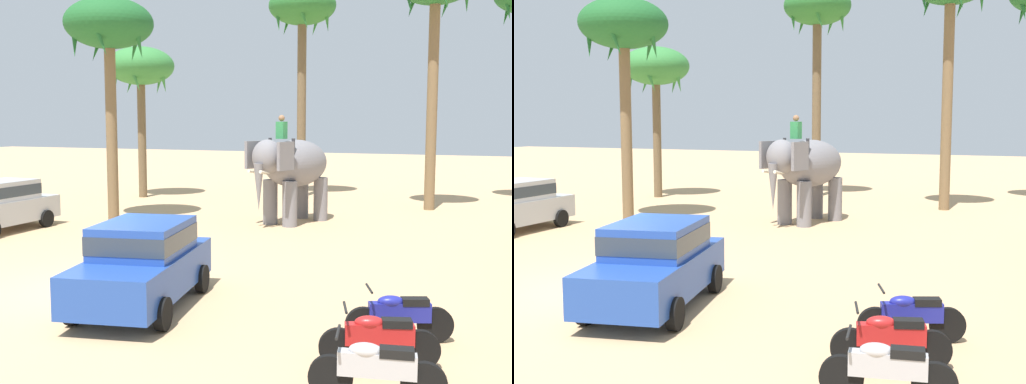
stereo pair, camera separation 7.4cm
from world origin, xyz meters
TOP-DOWN VIEW (x-y plane):
  - ground_plane at (0.00, 0.00)m, footprint 120.00×120.00m
  - car_sedan_foreground at (1.86, -0.47)m, footprint 2.53×4.37m
  - car_parked_far_side at (-7.34, 5.04)m, footprint 2.00×4.16m
  - elephant_with_mahout at (1.02, 10.48)m, footprint 2.57×4.02m
  - motorcycle_nearest_camera at (7.05, -2.96)m, footprint 1.78×0.60m
  - motorcycle_second_in_row at (6.83, -1.78)m, footprint 1.74×0.77m
  - motorcycle_mid_row at (6.90, -0.55)m, footprint 1.70×0.85m
  - palm_tree_left_of_road at (-8.30, 15.08)m, footprint 3.20×3.20m
  - palm_tree_far_back at (-1.30, 18.25)m, footprint 3.20×3.20m
  - palm_tree_leaning_seaward at (-5.25, 8.43)m, footprint 3.20×3.20m

SIDE VIEW (x-z plane):
  - ground_plane at x=0.00m, z-range 0.00..0.00m
  - motorcycle_nearest_camera at x=7.05m, z-range -0.01..0.93m
  - motorcycle_second_in_row at x=6.83m, z-range -0.01..0.93m
  - motorcycle_mid_row at x=6.90m, z-range -0.01..0.93m
  - car_sedan_foreground at x=1.86m, z-range 0.08..1.78m
  - car_parked_far_side at x=-7.34m, z-range 0.08..1.78m
  - elephant_with_mahout at x=1.02m, z-range 0.05..3.93m
  - palm_tree_left_of_road at x=-8.30m, z-range 2.51..9.69m
  - palm_tree_leaning_seaward at x=-5.25m, z-range 2.90..10.96m
  - palm_tree_far_back at x=-1.30m, z-range 3.72..13.72m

